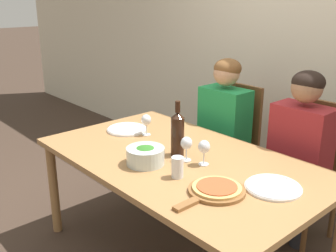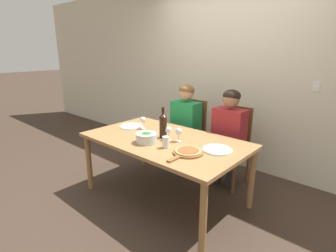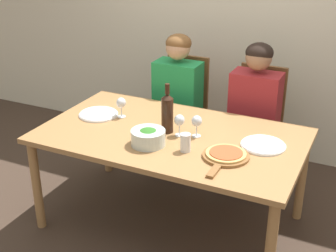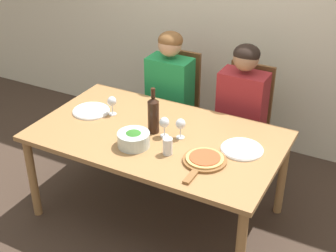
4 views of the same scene
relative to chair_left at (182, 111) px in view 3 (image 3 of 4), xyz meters
name	(u,v)px [view 3 (image 3 of 4)]	position (x,y,z in m)	size (l,w,h in m)	color
ground_plane	(171,221)	(0.30, -0.86, -0.51)	(40.00, 40.00, 0.00)	#3D2D23
back_wall	(240,6)	(0.30, 0.55, 0.84)	(10.00, 0.06, 2.70)	beige
dining_table	(171,143)	(0.30, -0.86, 0.14)	(1.78, 1.03, 0.72)	#9E7042
chair_left	(182,111)	(0.00, 0.00, 0.00)	(0.42, 0.42, 0.98)	brown
chair_right	(256,124)	(0.66, 0.00, 0.00)	(0.42, 0.42, 0.98)	brown
person_woman	(177,92)	(0.00, -0.12, 0.22)	(0.47, 0.51, 1.21)	#28282D
person_man	(254,105)	(0.66, -0.12, 0.22)	(0.47, 0.51, 1.21)	#28282D
wine_bottle	(167,112)	(0.26, -0.85, 0.35)	(0.08, 0.08, 0.35)	black
broccoli_bowl	(148,137)	(0.24, -1.08, 0.26)	(0.22, 0.22, 0.11)	silver
dinner_plate_left	(99,114)	(-0.32, -0.81, 0.22)	(0.29, 0.29, 0.02)	white
dinner_plate_right	(263,145)	(0.91, -0.79, 0.22)	(0.29, 0.29, 0.02)	white
pizza_on_board	(225,155)	(0.75, -1.04, 0.22)	(0.29, 0.43, 0.04)	brown
wine_glass_left	(121,104)	(-0.15, -0.77, 0.31)	(0.07, 0.07, 0.15)	silver
wine_glass_right	(197,122)	(0.47, -0.84, 0.31)	(0.07, 0.07, 0.15)	silver
wine_glass_centre	(179,121)	(0.36, -0.87, 0.31)	(0.07, 0.07, 0.15)	silver
water_tumbler	(186,143)	(0.49, -1.06, 0.27)	(0.07, 0.07, 0.12)	silver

